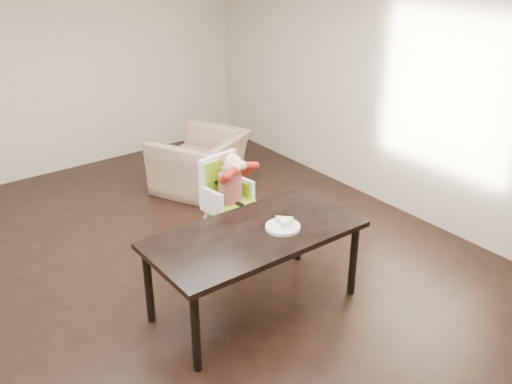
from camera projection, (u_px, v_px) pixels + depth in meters
The scene contains 6 objects.
ground at pixel (174, 297), 5.16m from camera, with size 7.00×7.00×0.00m, color black.
room_walls at pixel (160, 97), 4.36m from camera, with size 6.02×7.02×2.71m.
dining_table at pixel (255, 240), 4.75m from camera, with size 1.80×0.90×0.75m.
high_chair at pixel (228, 186), 5.38m from camera, with size 0.54×0.54×1.15m.
plate at pixel (283, 225), 4.76m from camera, with size 0.33×0.33×0.08m.
armchair at pixel (200, 153), 7.09m from camera, with size 1.08×0.70×0.94m, color #A08266.
Camera 1 is at (-1.98, -3.84, 3.06)m, focal length 40.00 mm.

